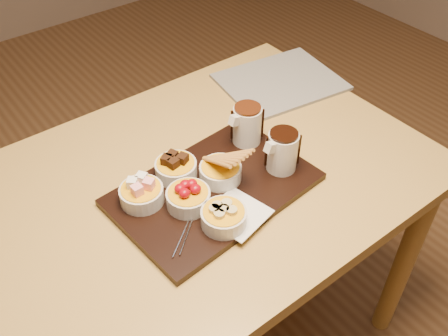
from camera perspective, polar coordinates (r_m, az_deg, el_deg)
dining_table at (r=1.28m, az=-3.75°, el=-4.64°), size 1.20×0.80×0.75m
serving_board at (r=1.17m, az=-1.16°, el=-2.44°), size 0.48×0.34×0.02m
napkin at (r=1.11m, az=1.50°, el=-5.24°), size 0.14×0.14×0.00m
bowl_marshmallows at (r=1.14m, az=-9.38°, el=-3.04°), size 0.10×0.10×0.04m
bowl_cake at (r=1.19m, az=-5.50°, el=-0.13°), size 0.10×0.10×0.04m
bowl_strawberries at (r=1.12m, az=-4.09°, el=-3.50°), size 0.10×0.10×0.04m
bowl_biscotti at (r=1.17m, az=-0.41°, el=-0.52°), size 0.10×0.10×0.04m
bowl_bananas at (r=1.08m, az=-0.03°, el=-5.68°), size 0.10×0.10×0.04m
pitcher_dark_chocolate at (r=1.19m, az=6.68°, el=1.87°), size 0.08×0.08×0.10m
pitcher_milk_chocolate at (r=1.26m, az=2.65°, el=4.91°), size 0.08×0.08×0.10m
fondue_skewers at (r=1.11m, az=-3.63°, el=-4.99°), size 0.18×0.23×0.01m
newspaper at (r=1.55m, az=6.44°, el=9.76°), size 0.38×0.32×0.01m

